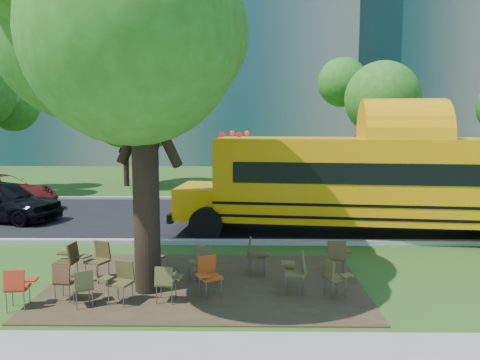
{
  "coord_description": "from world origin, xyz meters",
  "views": [
    {
      "loc": [
        1.9,
        -10.75,
        3.66
      ],
      "look_at": [
        1.72,
        3.93,
        1.84
      ],
      "focal_mm": 35.0,
      "sensor_mm": 36.0,
      "label": 1
    }
  ],
  "objects_px": {
    "chair_8": "(68,258)",
    "chair_13": "(337,254)",
    "black_car": "(1,201)",
    "chair_4": "(167,280)",
    "chair_0": "(18,285)",
    "chair_9": "(98,257)",
    "chair_3": "(121,278)",
    "chair_11": "(201,259)",
    "chair_10": "(153,254)",
    "chair_5": "(208,272)",
    "chair_7": "(334,275)",
    "chair_1": "(65,278)",
    "chair_12": "(255,253)",
    "chair_6": "(298,268)",
    "school_bus": "(396,180)",
    "chair_2": "(84,284)"
  },
  "relations": [
    {
      "from": "chair_8",
      "to": "chair_13",
      "type": "bearing_deg",
      "value": -79.58
    },
    {
      "from": "chair_6",
      "to": "chair_9",
      "type": "relative_size",
      "value": 1.01
    },
    {
      "from": "chair_6",
      "to": "chair_9",
      "type": "xyz_separation_m",
      "value": [
        -4.53,
        0.8,
        -0.01
      ]
    },
    {
      "from": "chair_4",
      "to": "chair_11",
      "type": "xyz_separation_m",
      "value": [
        0.56,
        1.41,
        0.03
      ]
    },
    {
      "from": "chair_1",
      "to": "chair_5",
      "type": "distance_m",
      "value": 2.91
    },
    {
      "from": "chair_7",
      "to": "black_car",
      "type": "height_order",
      "value": "black_car"
    },
    {
      "from": "chair_0",
      "to": "chair_9",
      "type": "bearing_deg",
      "value": 52.0
    },
    {
      "from": "chair_6",
      "to": "chair_4",
      "type": "bearing_deg",
      "value": 107.32
    },
    {
      "from": "chair_7",
      "to": "chair_12",
      "type": "xyz_separation_m",
      "value": [
        -1.63,
        1.44,
        0.06
      ]
    },
    {
      "from": "chair_10",
      "to": "chair_13",
      "type": "bearing_deg",
      "value": 121.52
    },
    {
      "from": "school_bus",
      "to": "chair_12",
      "type": "xyz_separation_m",
      "value": [
        -4.55,
        -3.88,
        -1.27
      ]
    },
    {
      "from": "chair_0",
      "to": "chair_2",
      "type": "relative_size",
      "value": 1.07
    },
    {
      "from": "chair_10",
      "to": "black_car",
      "type": "height_order",
      "value": "black_car"
    },
    {
      "from": "school_bus",
      "to": "chair_6",
      "type": "relative_size",
      "value": 14.09
    },
    {
      "from": "chair_3",
      "to": "chair_11",
      "type": "distance_m",
      "value": 2.05
    },
    {
      "from": "chair_10",
      "to": "chair_0",
      "type": "bearing_deg",
      "value": -10.36
    },
    {
      "from": "chair_5",
      "to": "chair_8",
      "type": "bearing_deg",
      "value": -43.47
    },
    {
      "from": "chair_3",
      "to": "chair_6",
      "type": "bearing_deg",
      "value": -153.29
    },
    {
      "from": "school_bus",
      "to": "chair_3",
      "type": "height_order",
      "value": "school_bus"
    },
    {
      "from": "chair_9",
      "to": "chair_5",
      "type": "bearing_deg",
      "value": -176.52
    },
    {
      "from": "chair_0",
      "to": "chair_9",
      "type": "relative_size",
      "value": 0.91
    },
    {
      "from": "chair_2",
      "to": "chair_9",
      "type": "bearing_deg",
      "value": 68.01
    },
    {
      "from": "chair_7",
      "to": "chair_13",
      "type": "height_order",
      "value": "chair_13"
    },
    {
      "from": "chair_0",
      "to": "chair_9",
      "type": "height_order",
      "value": "chair_9"
    },
    {
      "from": "chair_3",
      "to": "chair_4",
      "type": "height_order",
      "value": "chair_3"
    },
    {
      "from": "school_bus",
      "to": "chair_1",
      "type": "bearing_deg",
      "value": -139.74
    },
    {
      "from": "chair_11",
      "to": "black_car",
      "type": "xyz_separation_m",
      "value": [
        -8.01,
        6.46,
        0.23
      ]
    },
    {
      "from": "chair_9",
      "to": "chair_11",
      "type": "distance_m",
      "value": 2.39
    },
    {
      "from": "chair_3",
      "to": "chair_11",
      "type": "xyz_separation_m",
      "value": [
        1.49,
        1.41,
        -0.01
      ]
    },
    {
      "from": "chair_5",
      "to": "chair_2",
      "type": "bearing_deg",
      "value": -14.94
    },
    {
      "from": "chair_9",
      "to": "chair_12",
      "type": "relative_size",
      "value": 1.02
    },
    {
      "from": "chair_13",
      "to": "school_bus",
      "type": "bearing_deg",
      "value": 64.06
    },
    {
      "from": "chair_7",
      "to": "chair_8",
      "type": "height_order",
      "value": "chair_8"
    },
    {
      "from": "school_bus",
      "to": "chair_4",
      "type": "bearing_deg",
      "value": -131.51
    },
    {
      "from": "chair_13",
      "to": "chair_1",
      "type": "bearing_deg",
      "value": -158.55
    },
    {
      "from": "chair_8",
      "to": "chair_11",
      "type": "distance_m",
      "value": 3.02
    },
    {
      "from": "chair_0",
      "to": "chair_13",
      "type": "bearing_deg",
      "value": 9.08
    },
    {
      "from": "chair_3",
      "to": "chair_1",
      "type": "bearing_deg",
      "value": 13.1
    },
    {
      "from": "chair_2",
      "to": "chair_11",
      "type": "relative_size",
      "value": 0.91
    },
    {
      "from": "chair_6",
      "to": "chair_9",
      "type": "bearing_deg",
      "value": 85.17
    },
    {
      "from": "school_bus",
      "to": "chair_3",
      "type": "distance_m",
      "value": 9.35
    },
    {
      "from": "chair_8",
      "to": "chair_13",
      "type": "relative_size",
      "value": 1.01
    },
    {
      "from": "chair_9",
      "to": "chair_4",
      "type": "bearing_deg",
      "value": 167.49
    },
    {
      "from": "chair_1",
      "to": "chair_12",
      "type": "distance_m",
      "value": 4.26
    },
    {
      "from": "chair_4",
      "to": "chair_7",
      "type": "xyz_separation_m",
      "value": [
        3.44,
        0.37,
        -0.0
      ]
    },
    {
      "from": "chair_0",
      "to": "chair_3",
      "type": "relative_size",
      "value": 0.96
    },
    {
      "from": "black_car",
      "to": "chair_4",
      "type": "bearing_deg",
      "value": -122.32
    },
    {
      "from": "chair_5",
      "to": "chair_7",
      "type": "bearing_deg",
      "value": 151.76
    },
    {
      "from": "chair_1",
      "to": "chair_6",
      "type": "bearing_deg",
      "value": 13.82
    },
    {
      "from": "chair_1",
      "to": "chair_4",
      "type": "height_order",
      "value": "chair_1"
    }
  ]
}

